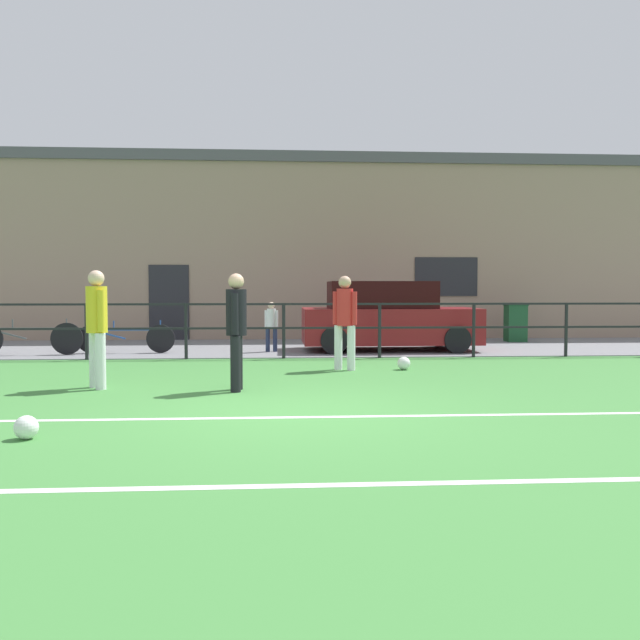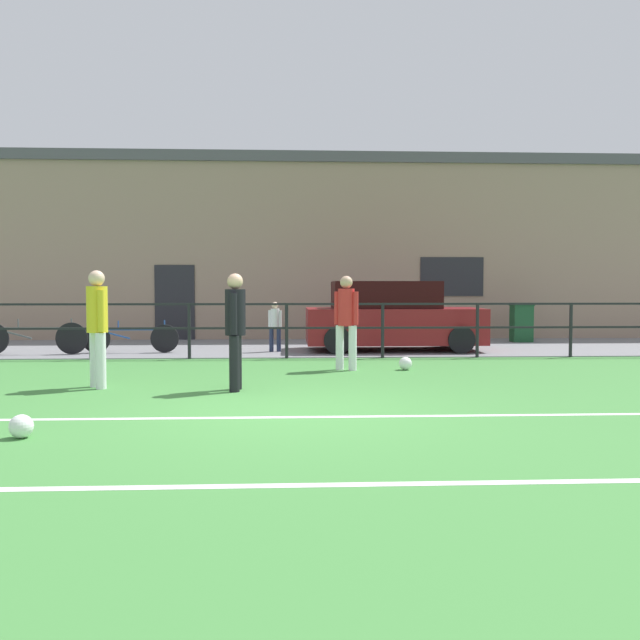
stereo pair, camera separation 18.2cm
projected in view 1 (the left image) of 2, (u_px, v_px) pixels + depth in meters
ground at (290, 413)px, 7.96m from camera, size 60.00×44.00×0.04m
field_line_touchline at (290, 417)px, 7.59m from camera, size 36.00×0.11×0.00m
field_line_hash at (298, 486)px, 4.96m from camera, size 36.00×0.11×0.00m
pavement_strip at (283, 347)px, 16.43m from camera, size 48.00×5.00×0.02m
perimeter_fence at (284, 322)px, 13.90m from camera, size 36.07×0.07×1.15m
clubhouse_facade at (281, 248)px, 19.99m from camera, size 28.00×2.56×5.27m
player_goalkeeper at (236, 324)px, 9.52m from camera, size 0.29×0.46×1.67m
player_striker at (345, 317)px, 11.95m from camera, size 0.42×0.29×1.67m
player_winger at (97, 322)px, 9.74m from camera, size 0.31×0.41×1.72m
soccer_ball_match at (404, 363)px, 12.01m from camera, size 0.23×0.23×0.23m
soccer_ball_spare at (26, 427)px, 6.49m from camera, size 0.23×0.23×0.23m
spectator_child at (271, 323)px, 15.20m from camera, size 0.31×0.20×1.12m
parked_car_red at (387, 318)px, 15.59m from camera, size 4.01×1.88×1.59m
bicycle_parked_0 at (126, 338)px, 14.89m from camera, size 2.14×0.04×0.73m
bicycle_parked_1 at (27, 338)px, 14.47m from camera, size 2.37×0.04×0.78m
trash_bin_0 at (516, 322)px, 18.09m from camera, size 0.55×0.47×1.04m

